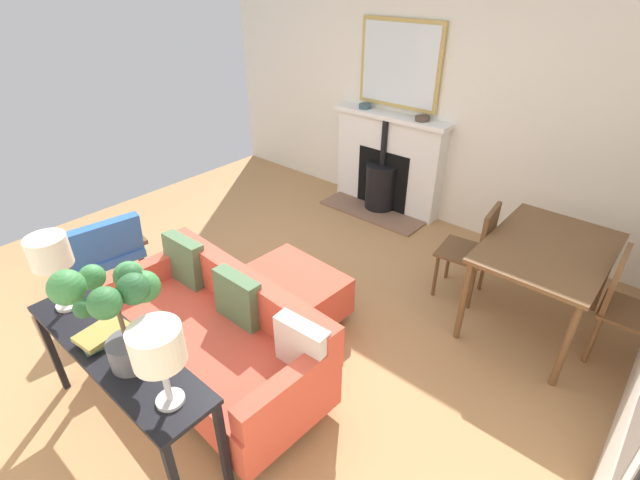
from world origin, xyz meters
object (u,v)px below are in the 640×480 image
at_px(ottoman, 296,290).
at_px(dining_chair_by_back_wall, 623,301).
at_px(armchair_accent, 103,249).
at_px(book_stack, 103,335).
at_px(mantel_bowl_far, 422,118).
at_px(potted_plant, 118,304).
at_px(table_lamp_near_end, 50,255).
at_px(table_lamp_far_end, 158,348).
at_px(sofa, 218,336).
at_px(dining_chair_near_fireplace, 475,246).
at_px(fireplace, 386,168).
at_px(dining_table, 547,256).
at_px(mantel_bowl_near, 365,106).
at_px(console_table, 117,360).

relative_size(ottoman, dining_chair_by_back_wall, 0.93).
distance_m(armchair_accent, book_stack, 1.63).
relative_size(mantel_bowl_far, armchair_accent, 0.21).
relative_size(potted_plant, book_stack, 2.37).
xyz_separation_m(table_lamp_near_end, table_lamp_far_end, (0.00, 1.12, -0.03)).
bearing_deg(dining_chair_by_back_wall, table_lamp_far_end, -29.47).
bearing_deg(table_lamp_far_end, table_lamp_near_end, -90.00).
bearing_deg(sofa, dining_chair_by_back_wall, 133.97).
distance_m(armchair_accent, potted_plant, 2.00).
height_order(table_lamp_far_end, book_stack, table_lamp_far_end).
relative_size(table_lamp_near_end, dining_chair_near_fireplace, 0.56).
relative_size(table_lamp_far_end, dining_chair_by_back_wall, 0.52).
height_order(fireplace, table_lamp_near_end, table_lamp_near_end).
relative_size(mantel_bowl_far, potted_plant, 0.23).
relative_size(fireplace, table_lamp_far_end, 3.07).
bearing_deg(dining_table, mantel_bowl_near, -112.47).
xyz_separation_m(dining_table, dining_chair_near_fireplace, (-0.01, -0.55, -0.14)).
distance_m(potted_plant, dining_chair_by_back_wall, 3.29).
bearing_deg(dining_chair_near_fireplace, dining_chair_by_back_wall, 89.36).
bearing_deg(table_lamp_far_end, dining_chair_by_back_wall, 150.53).
distance_m(ottoman, console_table, 1.54).
bearing_deg(console_table, mantel_bowl_far, -176.60).
relative_size(console_table, dining_table, 1.26).
bearing_deg(fireplace, dining_chair_near_fireplace, 57.45).
bearing_deg(book_stack, armchair_accent, -114.34).
relative_size(mantel_bowl_far, book_stack, 0.55).
distance_m(armchair_accent, table_lamp_far_end, 2.31).
height_order(potted_plant, dining_chair_by_back_wall, potted_plant).
height_order(mantel_bowl_far, sofa, mantel_bowl_far).
distance_m(console_table, dining_table, 3.06).
bearing_deg(armchair_accent, sofa, 90.60).
bearing_deg(console_table, ottoman, -179.14).
bearing_deg(console_table, armchair_accent, -112.87).
bearing_deg(dining_table, sofa, -37.11).
relative_size(table_lamp_near_end, potted_plant, 0.74).
height_order(mantel_bowl_far, ottoman, mantel_bowl_far).
height_order(mantel_bowl_far, dining_chair_by_back_wall, mantel_bowl_far).
distance_m(dining_table, dining_chair_near_fireplace, 0.57).
height_order(mantel_bowl_far, dining_chair_near_fireplace, mantel_bowl_far).
height_order(fireplace, dining_table, fireplace).
bearing_deg(table_lamp_near_end, dining_table, 142.21).
relative_size(fireplace, book_stack, 4.99).
bearing_deg(mantel_bowl_near, potted_plant, 17.64).
xyz_separation_m(table_lamp_far_end, book_stack, (0.00, -0.66, -0.32)).
bearing_deg(ottoman, fireplace, -164.90).
distance_m(mantel_bowl_near, ottoman, 2.56).
xyz_separation_m(book_stack, dining_chair_near_fireplace, (-2.67, 1.06, -0.24)).
height_order(mantel_bowl_far, potted_plant, potted_plant).
distance_m(table_lamp_near_end, dining_chair_near_fireplace, 3.12).
height_order(console_table, dining_chair_near_fireplace, dining_chair_near_fireplace).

